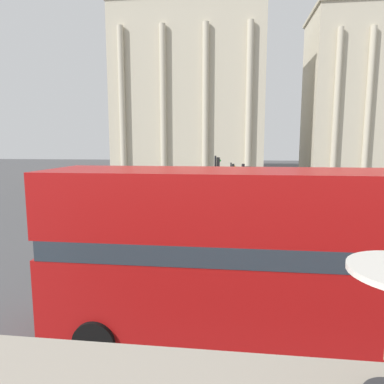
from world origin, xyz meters
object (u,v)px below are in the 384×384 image
at_px(plaza_building_left, 190,94).
at_px(pedestrian_white, 216,182).
at_px(traffic_light_mid, 216,178).
at_px(pedestrian_blue, 245,191).
at_px(double_decker_bus, 283,251).
at_px(pedestrian_yellow, 177,187).
at_px(car_silver, 358,198).
at_px(traffic_light_near, 244,201).
at_px(pedestrian_black, 221,230).
at_px(traffic_light_far, 232,176).

xyz_separation_m(plaza_building_left, pedestrian_white, (5.44, -22.85, -11.90)).
xyz_separation_m(traffic_light_mid, pedestrian_blue, (2.06, 6.76, -1.72)).
bearing_deg(double_decker_bus, pedestrian_yellow, 103.57).
xyz_separation_m(car_silver, pedestrian_blue, (-8.52, 1.63, 0.22)).
height_order(plaza_building_left, pedestrian_white, plaza_building_left).
bearing_deg(traffic_light_mid, traffic_light_near, -80.21).
distance_m(traffic_light_mid, pedestrian_black, 7.02).
bearing_deg(double_decker_bus, pedestrian_white, 94.16).
xyz_separation_m(car_silver, pedestrian_black, (-10.03, -11.92, 0.22)).
height_order(plaza_building_left, pedestrian_blue, plaza_building_left).
bearing_deg(plaza_building_left, car_silver, -60.99).
bearing_deg(traffic_light_near, traffic_light_far, 92.08).
bearing_deg(car_silver, pedestrian_white, -116.09).
distance_m(traffic_light_near, pedestrian_black, 2.83).
xyz_separation_m(car_silver, pedestrian_yellow, (-14.34, 2.18, 0.36)).
relative_size(traffic_light_mid, pedestrian_yellow, 2.23).
bearing_deg(car_silver, traffic_light_near, -26.32).
xyz_separation_m(traffic_light_near, traffic_light_mid, (-1.52, 8.82, -0.00)).
height_order(traffic_light_near, traffic_light_mid, same).
height_order(double_decker_bus, car_silver, double_decker_bus).
bearing_deg(traffic_light_near, double_decker_bus, -82.05).
distance_m(car_silver, pedestrian_black, 15.58).
height_order(plaza_building_left, pedestrian_yellow, plaza_building_left).
bearing_deg(pedestrian_white, traffic_light_near, 37.75).
distance_m(traffic_light_mid, traffic_light_far, 6.52).
distance_m(traffic_light_mid, pedestrian_white, 12.49).
height_order(car_silver, pedestrian_white, pedestrian_white).
bearing_deg(car_silver, plaza_building_left, -144.33).
bearing_deg(traffic_light_far, pedestrian_blue, 16.91).
relative_size(traffic_light_far, pedestrian_yellow, 1.80).
bearing_deg(plaza_building_left, traffic_light_near, -80.18).
distance_m(traffic_light_mid, pedestrian_blue, 7.28).
relative_size(plaza_building_left, pedestrian_yellow, 14.20).
height_order(double_decker_bus, pedestrian_yellow, double_decker_bus).
xyz_separation_m(pedestrian_blue, pedestrian_black, (-1.51, -13.55, 0.01)).
xyz_separation_m(traffic_light_mid, car_silver, (10.58, 5.14, -1.94)).
xyz_separation_m(traffic_light_far, pedestrian_blue, (1.09, 0.33, -1.24)).
distance_m(traffic_light_far, pedestrian_white, 6.26).
height_order(plaza_building_left, traffic_light_far, plaza_building_left).
height_order(double_decker_bus, traffic_light_mid, double_decker_bus).
distance_m(pedestrian_yellow, pedestrian_black, 14.75).
height_order(double_decker_bus, traffic_light_near, double_decker_bus).
distance_m(double_decker_bus, traffic_light_far, 20.57).
distance_m(plaza_building_left, traffic_light_mid, 37.19).
xyz_separation_m(plaza_building_left, pedestrian_blue, (8.15, -28.45, -12.00)).
relative_size(plaza_building_left, pedestrian_white, 14.69).
bearing_deg(pedestrian_yellow, pedestrian_blue, -149.33).
bearing_deg(car_silver, traffic_light_mid, -57.44).
relative_size(double_decker_bus, car_silver, 2.65).
relative_size(pedestrian_yellow, pedestrian_black, 1.13).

